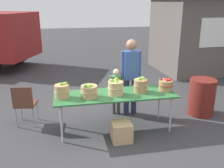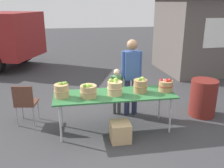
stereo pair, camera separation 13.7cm
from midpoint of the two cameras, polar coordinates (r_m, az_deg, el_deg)
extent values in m
plane|color=#38383A|center=(5.04, 1.37, -10.30)|extent=(40.00, 40.00, 0.00)
cube|color=#2D6B38|center=(4.73, 1.43, -2.46)|extent=(2.30, 0.76, 0.03)
cylinder|color=#B2B2B7|center=(4.54, -10.92, -8.96)|extent=(0.04, 0.04, 0.72)
cylinder|color=#B2B2B7|center=(4.90, 14.07, -7.02)|extent=(0.04, 0.04, 0.72)
cylinder|color=#B2B2B7|center=(5.08, -10.81, -5.87)|extent=(0.04, 0.04, 0.72)
cylinder|color=#B2B2B7|center=(5.41, 11.61, -4.36)|extent=(0.04, 0.04, 0.72)
cylinder|color=tan|center=(4.60, -10.70, -1.56)|extent=(0.26, 0.26, 0.25)
torus|color=tan|center=(4.59, -10.71, -1.41)|extent=(0.28, 0.28, 0.01)
sphere|color=#8CB738|center=(4.60, -11.16, -0.01)|extent=(0.07, 0.07, 0.07)
sphere|color=#9EC647|center=(4.63, -10.21, 0.09)|extent=(0.07, 0.07, 0.07)
sphere|color=#7AA833|center=(4.55, -10.79, 0.03)|extent=(0.07, 0.07, 0.07)
sphere|color=#7AA833|center=(4.56, -10.76, -0.08)|extent=(0.07, 0.07, 0.07)
sphere|color=#7AA833|center=(4.58, -9.81, 0.18)|extent=(0.07, 0.07, 0.07)
cylinder|color=tan|center=(4.55, -4.56, -1.69)|extent=(0.30, 0.30, 0.22)
torus|color=tan|center=(4.54, -4.57, -1.56)|extent=(0.32, 0.32, 0.01)
sphere|color=#8CB738|center=(4.47, -4.13, -0.50)|extent=(0.08, 0.08, 0.08)
sphere|color=#8CB738|center=(4.46, -4.64, -0.42)|extent=(0.06, 0.06, 0.06)
sphere|color=#8CB738|center=(4.42, -4.78, -0.85)|extent=(0.08, 0.08, 0.08)
sphere|color=#9EC647|center=(4.51, -4.84, -0.26)|extent=(0.07, 0.07, 0.07)
sphere|color=#7AA833|center=(4.43, -5.50, -0.39)|extent=(0.07, 0.07, 0.07)
cylinder|color=tan|center=(4.64, 1.56, -0.97)|extent=(0.28, 0.28, 0.26)
torus|color=tan|center=(4.64, 1.56, -0.82)|extent=(0.30, 0.30, 0.01)
sphere|color=#8CB738|center=(4.61, 1.22, 0.61)|extent=(0.07, 0.07, 0.07)
sphere|color=#8CB738|center=(4.67, 1.79, 1.10)|extent=(0.07, 0.07, 0.07)
sphere|color=#8CB738|center=(4.60, 1.69, 0.56)|extent=(0.07, 0.07, 0.07)
sphere|color=#9EC647|center=(4.68, 1.70, 1.02)|extent=(0.07, 0.07, 0.07)
sphere|color=#7AA833|center=(4.58, 1.55, 0.42)|extent=(0.07, 0.07, 0.07)
sphere|color=#9EC647|center=(4.53, 1.78, 0.17)|extent=(0.07, 0.07, 0.07)
sphere|color=#9EC647|center=(4.60, 0.55, 0.76)|extent=(0.08, 0.08, 0.08)
cylinder|color=#A87F51|center=(4.81, 7.34, -0.47)|extent=(0.26, 0.26, 0.25)
torus|color=#A87F51|center=(4.80, 7.35, -0.33)|extent=(0.28, 0.28, 0.01)
sphere|color=#9EC647|center=(4.78, 7.82, 1.05)|extent=(0.08, 0.08, 0.08)
sphere|color=#9EC647|center=(4.77, 7.88, 1.23)|extent=(0.07, 0.07, 0.07)
sphere|color=#7AA833|center=(4.76, 7.37, 1.06)|extent=(0.08, 0.08, 0.08)
sphere|color=#9EC647|center=(4.75, 7.18, 1.02)|extent=(0.07, 0.07, 0.07)
sphere|color=#7AA833|center=(4.74, 7.04, 0.90)|extent=(0.07, 0.07, 0.07)
sphere|color=#9EC647|center=(4.76, 7.95, 0.68)|extent=(0.08, 0.08, 0.08)
cylinder|color=#A87F51|center=(4.96, 13.03, -0.44)|extent=(0.27, 0.27, 0.21)
torus|color=maroon|center=(4.96, 13.03, -0.33)|extent=(0.29, 0.29, 0.01)
sphere|color=maroon|center=(4.93, 13.15, 0.58)|extent=(0.07, 0.07, 0.07)
sphere|color=maroon|center=(4.95, 11.99, 0.75)|extent=(0.08, 0.08, 0.08)
sphere|color=maroon|center=(4.95, 13.28, 0.70)|extent=(0.08, 0.08, 0.08)
sphere|color=maroon|center=(4.96, 13.12, 0.77)|extent=(0.08, 0.08, 0.08)
sphere|color=#B22319|center=(4.92, 13.96, 0.82)|extent=(0.07, 0.07, 0.07)
sphere|color=#B22319|center=(4.89, 13.28, 0.56)|extent=(0.07, 0.07, 0.07)
sphere|color=#B22319|center=(4.95, 13.17, 0.81)|extent=(0.07, 0.07, 0.07)
cylinder|color=#262D4C|center=(5.55, 5.92, -2.90)|extent=(0.12, 0.12, 0.82)
cylinder|color=#262D4C|center=(5.52, 4.18, -2.98)|extent=(0.12, 0.12, 0.82)
cube|color=#334C8C|center=(5.31, 5.27, 4.29)|extent=(0.32, 0.24, 0.62)
sphere|color=#936B4C|center=(5.22, 5.41, 8.98)|extent=(0.22, 0.22, 0.22)
cylinder|color=#334C8C|center=(5.34, 7.17, 4.68)|extent=(0.09, 0.09, 0.55)
cylinder|color=#334C8C|center=(5.27, 3.36, 4.61)|extent=(0.09, 0.09, 0.55)
cylinder|color=#3F3F3F|center=(5.57, 2.34, -4.44)|extent=(0.07, 0.07, 0.51)
cylinder|color=#3F3F3F|center=(5.57, 1.24, -4.42)|extent=(0.07, 0.07, 0.51)
cube|color=#4C7F4C|center=(5.41, 1.84, -0.06)|extent=(0.22, 0.17, 0.38)
sphere|color=beige|center=(5.33, 1.87, 2.74)|extent=(0.14, 0.14, 0.14)
cylinder|color=#4C7F4C|center=(5.41, 3.02, 0.13)|extent=(0.05, 0.05, 0.34)
cylinder|color=#4C7F4C|center=(5.41, 0.65, 0.17)|extent=(0.05, 0.05, 0.34)
cube|color=maroon|center=(10.00, -22.14, 10.42)|extent=(2.45, 2.62, 1.60)
cube|color=black|center=(9.51, -18.03, 12.46)|extent=(0.69, 1.65, 0.80)
cylinder|color=black|center=(10.99, -19.60, 7.08)|extent=(0.94, 0.59, 0.90)
cube|color=#59514C|center=(9.64, 21.08, 10.59)|extent=(3.13, 2.56, 2.60)
cube|color=white|center=(8.56, 24.87, 10.63)|extent=(1.40, 0.12, 0.90)
cube|color=brown|center=(5.38, -18.32, -4.14)|extent=(0.46, 0.46, 0.04)
cube|color=brown|center=(5.15, -19.15, -2.64)|extent=(0.40, 0.09, 0.40)
cylinder|color=gray|center=(5.57, -15.90, -5.69)|extent=(0.02, 0.02, 0.42)
cylinder|color=gray|center=(5.67, -19.23, -5.60)|extent=(0.02, 0.02, 0.42)
cylinder|color=gray|center=(5.28, -16.84, -7.19)|extent=(0.02, 0.02, 0.42)
cylinder|color=gray|center=(5.38, -20.34, -7.06)|extent=(0.02, 0.02, 0.42)
cylinder|color=maroon|center=(5.84, 20.83, -2.99)|extent=(0.57, 0.57, 0.82)
cube|color=tan|center=(4.58, 2.80, -10.90)|extent=(0.36, 0.36, 0.36)
camera|label=1|loc=(0.07, -89.21, 0.27)|focal=39.76mm
camera|label=2|loc=(0.07, 90.79, -0.27)|focal=39.76mm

